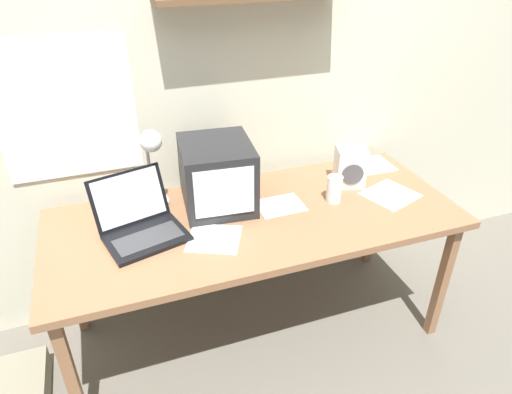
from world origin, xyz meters
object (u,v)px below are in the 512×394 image
(desk_lamp, at_px, (152,159))
(juice_glass, at_px, (334,190))
(crt_monitor, at_px, (217,175))
(corner_desk, at_px, (256,225))
(loose_paper_near_monitor, at_px, (390,195))
(loose_paper_near_laptop, at_px, (373,165))
(space_heater, at_px, (350,167))
(printed_handout, at_px, (280,206))
(laptop, at_px, (139,220))
(open_notebook, at_px, (214,239))

(desk_lamp, distance_m, juice_glass, 0.86)
(desk_lamp, bearing_deg, crt_monitor, -27.85)
(corner_desk, relative_size, loose_paper_near_monitor, 6.39)
(loose_paper_near_laptop, bearing_deg, desk_lamp, -177.86)
(space_heater, xyz_separation_m, printed_handout, (-0.41, -0.08, -0.10))
(laptop, height_order, space_heater, laptop)
(desk_lamp, distance_m, printed_handout, 0.63)
(desk_lamp, relative_size, loose_paper_near_laptop, 1.96)
(loose_paper_near_laptop, bearing_deg, laptop, -170.49)
(crt_monitor, relative_size, juice_glass, 2.98)
(laptop, xyz_separation_m, loose_paper_near_monitor, (1.20, -0.09, -0.06))
(corner_desk, relative_size, juice_glass, 14.31)
(corner_desk, relative_size, printed_handout, 8.50)
(corner_desk, relative_size, loose_paper_near_laptop, 9.28)
(crt_monitor, xyz_separation_m, loose_paper_near_monitor, (0.82, -0.21, -0.15))
(laptop, height_order, loose_paper_near_laptop, laptop)
(juice_glass, xyz_separation_m, loose_paper_near_laptop, (0.39, 0.26, -0.06))
(corner_desk, bearing_deg, loose_paper_near_monitor, -3.85)
(juice_glass, relative_size, loose_paper_near_laptop, 0.65)
(loose_paper_near_monitor, distance_m, loose_paper_near_laptop, 0.32)
(crt_monitor, bearing_deg, loose_paper_near_laptop, 11.82)
(open_notebook, relative_size, loose_paper_near_laptop, 1.39)
(crt_monitor, distance_m, laptop, 0.41)
(loose_paper_near_monitor, bearing_deg, corner_desk, 176.15)
(laptop, relative_size, open_notebook, 1.41)
(crt_monitor, xyz_separation_m, open_notebook, (-0.09, -0.27, -0.15))
(laptop, xyz_separation_m, open_notebook, (0.29, -0.16, -0.06))
(juice_glass, distance_m, printed_handout, 0.27)
(corner_desk, distance_m, space_heater, 0.58)
(crt_monitor, height_order, printed_handout, crt_monitor)
(loose_paper_near_monitor, bearing_deg, desk_lamp, 166.46)
(open_notebook, bearing_deg, corner_desk, 25.93)
(desk_lamp, relative_size, juice_glass, 3.03)
(open_notebook, height_order, loose_paper_near_monitor, same)
(corner_desk, relative_size, crt_monitor, 4.80)
(laptop, height_order, desk_lamp, desk_lamp)
(corner_desk, bearing_deg, printed_handout, 16.94)
(crt_monitor, distance_m, loose_paper_near_monitor, 0.86)
(juice_glass, height_order, open_notebook, juice_glass)
(crt_monitor, bearing_deg, open_notebook, -103.82)
(laptop, bearing_deg, space_heater, -10.72)
(open_notebook, xyz_separation_m, loose_paper_near_monitor, (0.91, 0.06, 0.00))
(crt_monitor, height_order, space_heater, crt_monitor)
(desk_lamp, distance_m, space_heater, 0.97)
(printed_handout, distance_m, loose_paper_near_monitor, 0.56)
(corner_desk, distance_m, juice_glass, 0.41)
(juice_glass, bearing_deg, printed_handout, 171.69)
(corner_desk, distance_m, loose_paper_near_monitor, 0.69)
(printed_handout, bearing_deg, juice_glass, -8.31)
(corner_desk, height_order, laptop, laptop)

